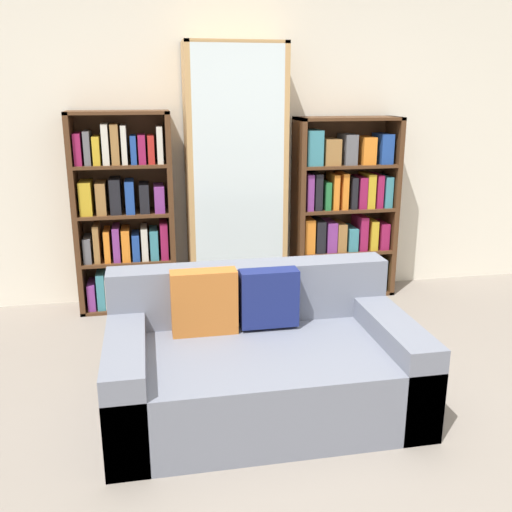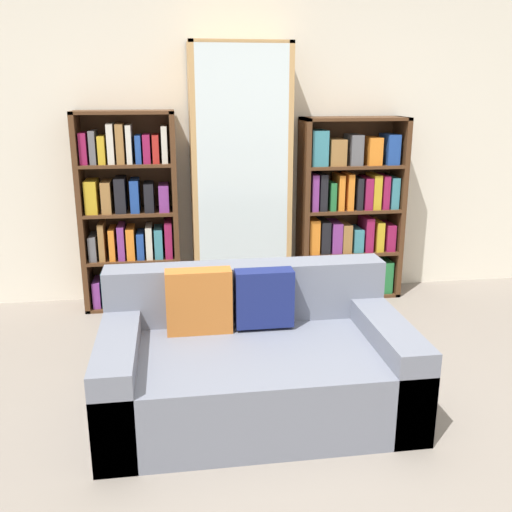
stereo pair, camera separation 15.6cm
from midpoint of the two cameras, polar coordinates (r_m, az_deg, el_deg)
ground_plane at (r=2.95m, az=8.40°, el=-18.68°), size 16.00×16.00×0.00m
wall_back at (r=4.70m, az=0.85°, el=12.30°), size 6.53×0.06×2.70m
couch at (r=3.15m, az=1.20°, el=-10.59°), size 1.61×0.96×0.74m
bookshelf_left at (r=4.54m, az=-11.57°, el=3.81°), size 0.75×0.32×1.53m
display_cabinet at (r=4.50m, az=-0.59°, el=7.70°), size 0.76×0.36×2.02m
bookshelf_right at (r=4.78m, az=10.24°, el=4.29°), size 0.84×0.32×1.47m
wine_bottle at (r=4.04m, az=10.14°, el=-6.09°), size 0.08×0.08×0.39m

